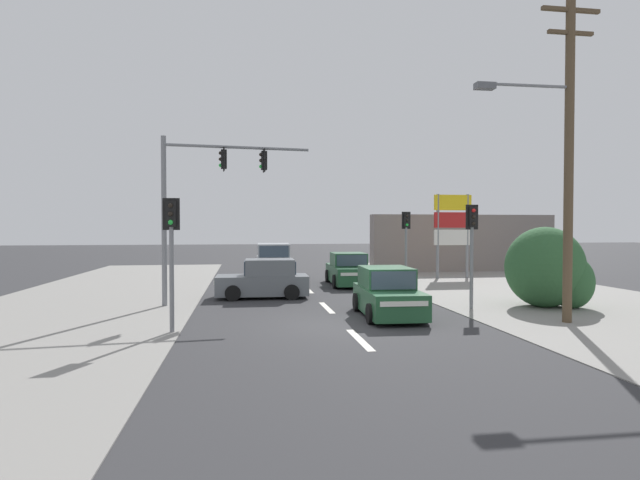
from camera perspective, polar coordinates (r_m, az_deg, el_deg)
name	(u,v)px	position (r m, az deg, el deg)	size (l,w,h in m)	color
ground_plane	(344,324)	(14.56, 2.73, -9.59)	(140.00, 140.00, 0.00)	#303033
lane_dash_near	(360,340)	(12.65, 4.56, -11.27)	(0.20, 2.40, 0.01)	silver
lane_dash_mid	(327,308)	(17.47, 0.77, -7.73)	(0.20, 2.40, 0.01)	silver
lane_dash_far	(308,290)	(22.37, -1.35, -5.71)	(0.20, 2.40, 0.01)	silver
kerb_right_verge	(581,306)	(20.10, 27.69, -6.66)	(10.00, 44.00, 0.02)	gray
kerb_left_verge	(77,309)	(19.08, -26.07, -7.07)	(8.00, 40.00, 0.02)	gray
utility_pole_foreground_right	(565,147)	(16.25, 26.17, 9.49)	(3.78, 0.30, 9.49)	brown
traffic_signal_mast	(202,190)	(18.40, -13.37, 5.64)	(5.27, 0.63, 6.00)	slate
pedestal_signal_right_kerb	(472,238)	(17.64, 16.96, 0.17)	(0.44, 0.29, 3.56)	slate
pedestal_signal_left_kerb	(171,242)	(13.67, -16.63, -0.17)	(0.44, 0.29, 3.56)	slate
pedestal_signal_far_median	(406,235)	(24.76, 9.82, 0.56)	(0.44, 0.29, 3.56)	slate
shopping_plaza_sign	(453,224)	(28.14, 14.92, 1.78)	(2.10, 0.16, 4.60)	slate
roadside_bush	(549,270)	(19.11, 24.72, -3.08)	(2.86, 2.46, 2.81)	#2D5B33
shopfront_wall_far	(463,243)	(33.06, 16.05, -0.33)	(12.00, 1.00, 3.60)	gray
hatchback_oncoming_near	(264,280)	(19.97, -6.38, -4.56)	(3.68, 1.85, 1.53)	slate
sedan_crossing_left	(348,270)	(24.26, 3.27, -3.49)	(2.01, 4.29, 1.56)	#235633
hatchback_receding_far	(388,294)	(15.86, 7.74, -6.12)	(1.91, 3.70, 1.53)	#235633
suv_kerbside_parked	(273,262)	(27.98, -5.36, -2.47)	(2.17, 4.59, 1.90)	#A3A8AD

